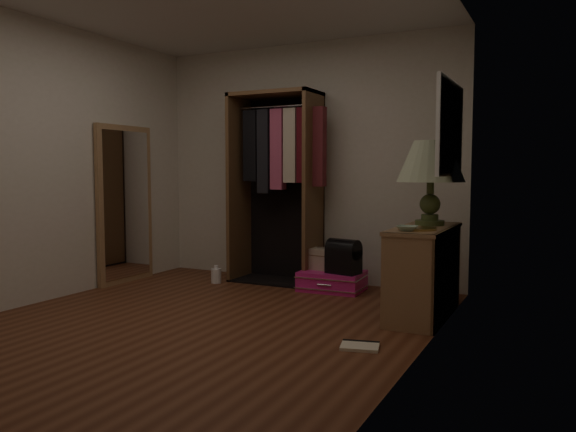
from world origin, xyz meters
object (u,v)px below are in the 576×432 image
object	(u,v)px
table_lamp	(431,163)
train_case	(321,258)
black_bag	(343,256)
floor_mirror	(125,204)
pink_suitcase	(332,281)
console_bookshelf	(424,269)
open_wardrobe	(280,170)
white_jug	(216,275)

from	to	relation	value
table_lamp	train_case	bearing A→B (deg)	158.45
train_case	black_bag	bearing A→B (deg)	-14.89
floor_mirror	train_case	xyz separation A→B (m)	(2.02, 0.67, -0.54)
black_bag	pink_suitcase	bearing A→B (deg)	169.18
floor_mirror	train_case	bearing A→B (deg)	18.28
pink_suitcase	console_bookshelf	bearing A→B (deg)	-30.24
console_bookshelf	black_bag	xyz separation A→B (m)	(-0.91, 0.50, -0.02)
table_lamp	pink_suitcase	bearing A→B (deg)	158.82
console_bookshelf	floor_mirror	distance (m)	3.27
pink_suitcase	table_lamp	bearing A→B (deg)	-23.68
pink_suitcase	open_wardrobe	bearing A→B (deg)	163.55
black_bag	open_wardrobe	bearing A→B (deg)	176.21
console_bookshelf	white_jug	world-z (taller)	console_bookshelf
white_jug	floor_mirror	bearing A→B (deg)	-156.95
black_bag	white_jug	xyz separation A→B (m)	(-1.41, -0.15, -0.29)
open_wardrobe	floor_mirror	bearing A→B (deg)	-152.64
floor_mirror	train_case	distance (m)	2.20
pink_suitcase	train_case	size ratio (longest dim) A/B	1.90
floor_mirror	pink_suitcase	size ratio (longest dim) A/B	2.56
black_bag	white_jug	size ratio (longest dim) A/B	1.83
train_case	white_jug	distance (m)	1.17
table_lamp	white_jug	xyz separation A→B (m)	(-2.33, 0.20, -1.19)
floor_mirror	black_bag	size ratio (longest dim) A/B	4.83
table_lamp	white_jug	bearing A→B (deg)	175.09
floor_mirror	open_wardrobe	bearing A→B (deg)	27.36
floor_mirror	black_bag	bearing A→B (deg)	13.08
floor_mirror	pink_suitcase	world-z (taller)	floor_mirror
white_jug	console_bookshelf	bearing A→B (deg)	-8.43
pink_suitcase	train_case	bearing A→B (deg)	153.47
pink_suitcase	black_bag	distance (m)	0.32
open_wardrobe	console_bookshelf	bearing A→B (deg)	-22.61
open_wardrobe	white_jug	size ratio (longest dim) A/B	10.64
train_case	table_lamp	size ratio (longest dim) A/B	0.47
white_jug	table_lamp	bearing A→B (deg)	-4.91
console_bookshelf	white_jug	bearing A→B (deg)	171.57
pink_suitcase	table_lamp	distance (m)	1.64
console_bookshelf	black_bag	world-z (taller)	console_bookshelf
open_wardrobe	pink_suitcase	xyz separation A→B (m)	(0.69, -0.17, -1.13)
floor_mirror	train_case	size ratio (longest dim) A/B	4.87
pink_suitcase	floor_mirror	bearing A→B (deg)	-167.11
train_case	open_wardrobe	bearing A→B (deg)	177.58
open_wardrobe	white_jug	distance (m)	1.34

